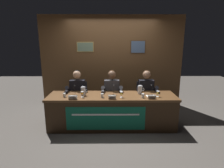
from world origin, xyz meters
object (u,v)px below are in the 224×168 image
object	(u,v)px
panelist_left	(77,92)
panelist_center	(112,92)
water_pitcher_left_side	(83,91)
water_pitcher_right_side	(140,90)
conference_table	(112,107)
nameplate_left	(73,97)
juice_glass_center	(121,93)
water_cup_center	(102,96)
microphone_right	(152,92)
water_cup_right	(143,96)
microphone_center	(114,92)
microphone_left	(74,92)
juice_glass_left	(82,93)
water_cup_left	(64,95)
chair_right	(145,100)
panelist_right	(146,92)
chair_center	(112,100)
nameplate_right	(152,97)
nameplate_center	(112,97)
chair_left	(79,100)
juice_glass_right	(158,93)
document_stack_right	(151,96)

from	to	relation	value
panelist_left	panelist_center	world-z (taller)	same
panelist_left	water_pitcher_left_side	xyz separation A→B (m)	(0.21, -0.39, 0.12)
water_pitcher_right_side	conference_table	bearing A→B (deg)	-162.89
nameplate_left	juice_glass_center	bearing A→B (deg)	7.19
water_cup_center	microphone_right	bearing A→B (deg)	8.43
panelist_left	water_cup_right	bearing A→B (deg)	-20.95
conference_table	microphone_center	size ratio (longest dim) A/B	13.03
panelist_center	juice_glass_center	size ratio (longest dim) A/B	9.82
microphone_left	microphone_right	size ratio (longest dim) A/B	1.00
juice_glass_left	water_cup_left	size ratio (longest dim) A/B	1.46
microphone_left	conference_table	bearing A→B (deg)	-5.18
chair_right	microphone_right	size ratio (longest dim) A/B	4.12
panelist_right	water_pitcher_left_side	distance (m)	1.53
chair_center	microphone_right	size ratio (longest dim) A/B	4.12
panelist_right	nameplate_right	xyz separation A→B (m)	(-0.01, -0.65, 0.07)
panelist_right	water_pitcher_left_side	size ratio (longest dim) A/B	5.80
nameplate_center	chair_right	size ratio (longest dim) A/B	0.18
microphone_right	nameplate_right	bearing A→B (deg)	-103.55
juice_glass_left	chair_left	bearing A→B (deg)	105.64
chair_left	microphone_center	bearing A→B (deg)	-33.60
water_cup_right	panelist_right	bearing A→B (deg)	71.66
water_cup_right	water_pitcher_left_side	size ratio (longest dim) A/B	0.40
juice_glass_center	chair_left	bearing A→B (deg)	144.40
water_cup_right	water_cup_center	bearing A→B (deg)	178.99
nameplate_center	water_pitcher_left_side	world-z (taller)	water_pitcher_left_side
chair_left	juice_glass_right	world-z (taller)	chair_left
juice_glass_left	microphone_left	size ratio (longest dim) A/B	0.57
juice_glass_center	juice_glass_right	xyz separation A→B (m)	(0.79, 0.04, 0.00)
conference_table	water_cup_right	size ratio (longest dim) A/B	33.16
nameplate_left	juice_glass_right	size ratio (longest dim) A/B	1.44
conference_table	juice_glass_right	bearing A→B (deg)	-1.61
nameplate_left	nameplate_right	bearing A→B (deg)	0.68
juice_glass_center	juice_glass_right	bearing A→B (deg)	2.66
juice_glass_left	microphone_right	bearing A→B (deg)	5.11
panelist_center	panelist_right	world-z (taller)	same
microphone_left	panelist_right	world-z (taller)	panelist_right
juice_glass_left	water_cup_right	bearing A→B (deg)	-1.84
panelist_left	juice_glass_right	size ratio (longest dim) A/B	9.82
juice_glass_left	panelist_center	world-z (taller)	panelist_center
panelist_left	water_cup_center	size ratio (longest dim) A/B	14.33
microphone_left	water_pitcher_right_side	xyz separation A→B (m)	(1.46, 0.12, 0.02)
chair_center	juice_glass_center	xyz separation A→B (m)	(0.20, -0.74, 0.39)
nameplate_center	water_cup_right	distance (m)	0.65
water_cup_left	document_stack_right	distance (m)	1.87
juice_glass_right	chair_left	bearing A→B (deg)	158.88
nameplate_left	chair_left	bearing A→B (deg)	91.86
panelist_left	chair_center	bearing A→B (deg)	13.33
chair_left	juice_glass_right	size ratio (longest dim) A/B	7.18
microphone_right	document_stack_right	size ratio (longest dim) A/B	0.96
chair_left	nameplate_right	distance (m)	1.90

